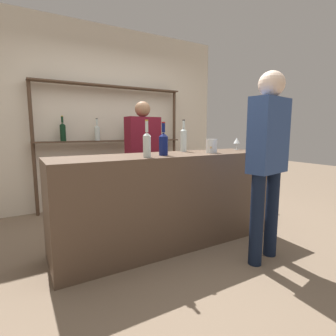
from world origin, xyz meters
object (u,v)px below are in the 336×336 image
Objects in this scene: server_behind_counter at (143,151)px; customer_right at (268,152)px; wine_glass at (237,141)px; counter_bottle_2 at (147,144)px; cork_jar at (212,146)px; counter_bottle_0 at (184,139)px; counter_bottle_1 at (163,143)px.

customer_right is at bearing 9.09° from server_behind_counter.
wine_glass is 0.98m from customer_right.
cork_jar is at bearing 6.31° from counter_bottle_2.
cork_jar is at bearing -2.05° from customer_right.
counter_bottle_2 is at bearing -168.07° from wine_glass.
cork_jar is 1.13m from server_behind_counter.
counter_bottle_0 is 2.43× the size of cork_jar.
customer_right reaches higher than counter_bottle_1.
counter_bottle_1 is 0.59m from cork_jar.
server_behind_counter reaches higher than counter_bottle_2.
counter_bottle_0 is at bearing 3.96° from customer_right.
server_behind_counter is (0.28, 1.07, -0.16)m from counter_bottle_1.
server_behind_counter reaches higher than wine_glass.
cork_jar is at bearing -63.54° from counter_bottle_0.
counter_bottle_0 is 1.08× the size of counter_bottle_2.
counter_bottle_2 is 0.21× the size of server_behind_counter.
counter_bottle_1 is at bearing -18.89° from server_behind_counter.
wine_glass is at bearing 9.42° from counter_bottle_1.
wine_glass is at bearing -8.49° from counter_bottle_0.
counter_bottle_0 reaches higher than counter_bottle_2.
counter_bottle_1 is at bearing -170.58° from wine_glass.
wine_glass is at bearing 11.93° from counter_bottle_2.
counter_bottle_0 is 0.77m from counter_bottle_2.
cork_jar is at bearing 11.58° from server_behind_counter.
customer_right is at bearing -74.95° from counter_bottle_0.
wine_glass is 1.25m from server_behind_counter.
customer_right reaches higher than server_behind_counter.
counter_bottle_2 is at bearing -27.54° from server_behind_counter.
counter_bottle_1 is 0.19× the size of customer_right.
counter_bottle_1 reaches higher than cork_jar.
counter_bottle_2 is 2.21× the size of wine_glass.
server_behind_counter is at bearing 75.33° from counter_bottle_1.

